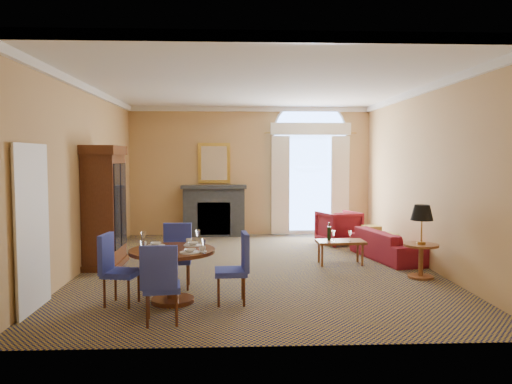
{
  "coord_description": "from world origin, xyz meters",
  "views": [
    {
      "loc": [
        -0.41,
        -8.75,
        1.95
      ],
      "look_at": [
        0.0,
        0.5,
        1.3
      ],
      "focal_mm": 35.0,
      "sensor_mm": 36.0,
      "label": 1
    }
  ],
  "objects_px": {
    "sofa": "(389,245)",
    "side_table": "(421,232)",
    "armchair": "(339,227)",
    "dining_table": "(172,263)",
    "coffee_table": "(340,242)",
    "armoire": "(104,208)"
  },
  "relations": [
    {
      "from": "coffee_table",
      "to": "side_table",
      "type": "height_order",
      "value": "side_table"
    },
    {
      "from": "dining_table",
      "to": "sofa",
      "type": "relative_size",
      "value": 0.6
    },
    {
      "from": "sofa",
      "to": "armchair",
      "type": "height_order",
      "value": "armchair"
    },
    {
      "from": "dining_table",
      "to": "armchair",
      "type": "relative_size",
      "value": 1.39
    },
    {
      "from": "dining_table",
      "to": "sofa",
      "type": "xyz_separation_m",
      "value": [
        3.79,
        2.7,
        -0.26
      ]
    },
    {
      "from": "armchair",
      "to": "side_table",
      "type": "xyz_separation_m",
      "value": [
        0.67,
        -3.18,
        0.38
      ]
    },
    {
      "from": "dining_table",
      "to": "sofa",
      "type": "height_order",
      "value": "dining_table"
    },
    {
      "from": "armoire",
      "to": "dining_table",
      "type": "height_order",
      "value": "armoire"
    },
    {
      "from": "dining_table",
      "to": "sofa",
      "type": "bearing_deg",
      "value": 35.52
    },
    {
      "from": "armoire",
      "to": "sofa",
      "type": "xyz_separation_m",
      "value": [
        5.27,
        0.39,
        -0.76
      ]
    },
    {
      "from": "sofa",
      "to": "side_table",
      "type": "xyz_separation_m",
      "value": [
        0.05,
        -1.51,
        0.47
      ]
    },
    {
      "from": "dining_table",
      "to": "coffee_table",
      "type": "distance_m",
      "value": 3.57
    },
    {
      "from": "sofa",
      "to": "dining_table",
      "type": "bearing_deg",
      "value": 113.72
    },
    {
      "from": "dining_table",
      "to": "coffee_table",
      "type": "height_order",
      "value": "dining_table"
    },
    {
      "from": "dining_table",
      "to": "armchair",
      "type": "bearing_deg",
      "value": 54.02
    },
    {
      "from": "sofa",
      "to": "side_table",
      "type": "bearing_deg",
      "value": 170.09
    },
    {
      "from": "sofa",
      "to": "side_table",
      "type": "relative_size",
      "value": 1.63
    },
    {
      "from": "sofa",
      "to": "side_table",
      "type": "distance_m",
      "value": 1.59
    },
    {
      "from": "dining_table",
      "to": "side_table",
      "type": "xyz_separation_m",
      "value": [
        3.84,
        1.19,
        0.21
      ]
    },
    {
      "from": "side_table",
      "to": "coffee_table",
      "type": "bearing_deg",
      "value": 135.3
    },
    {
      "from": "dining_table",
      "to": "side_table",
      "type": "height_order",
      "value": "side_table"
    },
    {
      "from": "armchair",
      "to": "side_table",
      "type": "height_order",
      "value": "side_table"
    }
  ]
}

